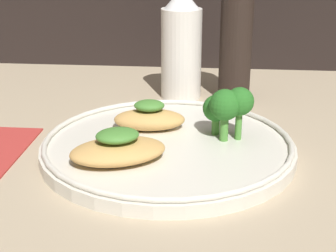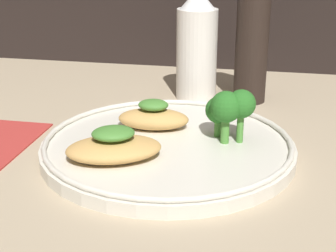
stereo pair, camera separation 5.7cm
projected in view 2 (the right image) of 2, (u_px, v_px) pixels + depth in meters
The scene contains 7 objects.
ground_plane at pixel (168, 158), 58.30cm from camera, with size 180.00×180.00×1.00cm, color tan.
plate at pixel (168, 146), 57.76cm from camera, with size 28.41×28.41×2.00cm.
grilled_meat_front at pixel (114, 147), 53.18cm from camera, with size 11.51×9.40×3.50cm.
grilled_meat_middle at pixel (153, 117), 61.37cm from camera, with size 8.83×5.38×3.55cm.
broccoli_bunch at pixel (229, 108), 56.81cm from camera, with size 5.71×5.17×6.11cm.
sauce_bottle at pixel (200, 47), 74.73cm from camera, with size 5.94×5.94×16.06cm.
pepper_grinder at pixel (252, 42), 72.99cm from camera, with size 4.67×4.67×19.01cm.
Camera 2 is at (10.48, -52.03, 23.89)cm, focal length 55.00 mm.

